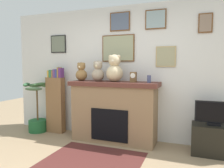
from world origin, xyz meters
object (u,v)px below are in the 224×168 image
at_px(fireplace, 114,111).
at_px(television, 214,114).
at_px(potted_plant, 37,115).
at_px(bookshelf, 56,102).
at_px(teddy_bear_cream, 115,69).
at_px(mantel_clock, 133,77).
at_px(tv_stand, 213,140).
at_px(teddy_bear_brown, 98,72).
at_px(teddy_bear_grey, 81,72).
at_px(candle_jar, 149,79).

xyz_separation_m(fireplace, television, (1.72, -0.04, 0.10)).
relative_size(potted_plant, television, 1.88).
distance_m(bookshelf, teddy_bear_cream, 1.56).
height_order(television, mantel_clock, mantel_clock).
relative_size(fireplace, television, 2.93).
height_order(tv_stand, mantel_clock, mantel_clock).
bearing_deg(fireplace, television, -1.33).
bearing_deg(potted_plant, teddy_bear_cream, 1.06).
bearing_deg(mantel_clock, fireplace, 177.13).
bearing_deg(tv_stand, teddy_bear_brown, 179.43).
height_order(bookshelf, television, bookshelf).
distance_m(potted_plant, tv_stand, 3.49).
xyz_separation_m(television, teddy_bear_brown, (-2.04, 0.02, 0.64)).
height_order(television, teddy_bear_brown, teddy_bear_brown).
bearing_deg(teddy_bear_grey, tv_stand, -0.49).
relative_size(bookshelf, candle_jar, 10.71).
distance_m(tv_stand, teddy_bear_grey, 2.63).
bearing_deg(mantel_clock, teddy_bear_brown, 179.94).
height_order(television, teddy_bear_cream, teddy_bear_cream).
relative_size(tv_stand, teddy_bear_brown, 1.67).
bearing_deg(teddy_bear_grey, potted_plant, -178.25).
distance_m(mantel_clock, teddy_bear_grey, 1.07).
bearing_deg(teddy_bear_grey, mantel_clock, -0.04).
bearing_deg(bookshelf, teddy_bear_brown, -4.36).
height_order(potted_plant, candle_jar, candle_jar).
height_order(fireplace, teddy_bear_cream, teddy_bear_cream).
relative_size(candle_jar, teddy_bear_brown, 0.33).
bearing_deg(potted_plant, television, 0.19).
xyz_separation_m(television, mantel_clock, (-1.34, 0.02, 0.56)).
relative_size(tv_stand, mantel_clock, 3.54).
height_order(mantel_clock, teddy_bear_grey, teddy_bear_grey).
bearing_deg(mantel_clock, tv_stand, -0.84).
bearing_deg(television, candle_jar, 178.79).
bearing_deg(teddy_bear_cream, tv_stand, -0.68).
height_order(teddy_bear_brown, teddy_bear_cream, teddy_bear_cream).
relative_size(bookshelf, teddy_bear_brown, 3.57).
distance_m(fireplace, tv_stand, 1.75).
xyz_separation_m(bookshelf, teddy_bear_grey, (0.68, -0.08, 0.65)).
height_order(bookshelf, potted_plant, bookshelf).
relative_size(fireplace, bookshelf, 1.20).
relative_size(mantel_clock, teddy_bear_brown, 0.47).
xyz_separation_m(tv_stand, teddy_bear_cream, (-1.70, 0.02, 1.12)).
distance_m(fireplace, bookshelf, 1.38).
relative_size(tv_stand, candle_jar, 5.02).
height_order(candle_jar, teddy_bear_grey, teddy_bear_grey).
xyz_separation_m(mantel_clock, teddy_bear_grey, (-1.07, 0.00, 0.07)).
distance_m(tv_stand, teddy_bear_cream, 2.04).
bearing_deg(tv_stand, teddy_bear_grey, 179.51).
relative_size(potted_plant, candle_jar, 8.25).
xyz_separation_m(teddy_bear_brown, teddy_bear_cream, (0.34, -0.00, 0.05)).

